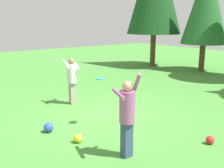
% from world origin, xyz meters
% --- Properties ---
extents(ground_plane, '(40.00, 40.00, 0.00)m').
position_xyz_m(ground_plane, '(0.00, 0.00, 0.00)').
color(ground_plane, '#478C38').
extents(person_thrower, '(0.61, 0.60, 1.90)m').
position_xyz_m(person_thrower, '(2.49, -1.22, 1.03)').
color(person_thrower, '#38476B').
rests_on(person_thrower, ground_plane).
extents(person_catcher, '(0.63, 0.56, 1.66)m').
position_xyz_m(person_catcher, '(-1.68, -0.30, 0.99)').
color(person_catcher, gray).
rests_on(person_catcher, ground_plane).
extents(frisbee, '(0.35, 0.35, 0.07)m').
position_xyz_m(frisbee, '(0.64, -0.67, 1.38)').
color(frisbee, '#2393D1').
extents(ball_orange, '(0.25, 0.25, 0.25)m').
position_xyz_m(ball_orange, '(-0.90, 1.78, 0.12)').
color(ball_orange, orange).
rests_on(ball_orange, ground_plane).
extents(ball_blue, '(0.27, 0.27, 0.27)m').
position_xyz_m(ball_blue, '(0.20, -2.06, 0.13)').
color(ball_blue, blue).
rests_on(ball_blue, ground_plane).
extents(ball_yellow, '(0.22, 0.22, 0.22)m').
position_xyz_m(ball_yellow, '(1.24, -1.74, 0.11)').
color(ball_yellow, yellow).
rests_on(ball_yellow, ground_plane).
extents(ball_red, '(0.21, 0.21, 0.21)m').
position_xyz_m(ball_red, '(3.23, 0.81, 0.10)').
color(ball_red, red).
rests_on(ball_red, ground_plane).
extents(tree_left, '(2.64, 2.64, 6.30)m').
position_xyz_m(tree_left, '(-2.92, 9.04, 3.93)').
color(tree_left, brown).
rests_on(tree_left, ground_plane).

